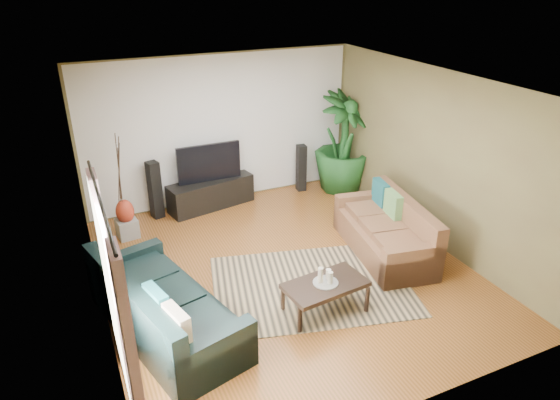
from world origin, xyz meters
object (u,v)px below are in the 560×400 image
pedestal (127,228)px  vase (125,212)px  tv_stand (211,193)px  potted_plant (343,143)px  side_table (121,281)px  coffee_table (325,297)px  speaker_left (155,190)px  sofa_right (384,228)px  speaker_right (301,168)px  television (209,163)px  sofa_left (165,301)px

pedestal → vase: bearing=0.0°
vase → tv_stand: bearing=18.5°
potted_plant → side_table: (-4.49, -1.88, -0.72)m
coffee_table → tv_stand: tv_stand is taller
speaker_left → side_table: bearing=-128.2°
sofa_right → pedestal: size_ratio=6.23×
coffee_table → speaker_right: (1.44, 3.54, 0.25)m
coffee_table → pedestal: bearing=116.9°
tv_stand → television: size_ratio=1.36×
sofa_left → speaker_left: 3.13m
tv_stand → side_table: 2.89m
television → sofa_right: bearing=-54.0°
potted_plant → side_table: potted_plant is taller
side_table → pedestal: bearing=78.6°
television → vase: (-1.58, -0.53, -0.40)m
potted_plant → side_table: size_ratio=3.96×
speaker_right → vase: bearing=-164.1°
pedestal → potted_plant: bearing=3.4°
vase → side_table: vase is taller
tv_stand → pedestal: 1.67m
coffee_table → potted_plant: potted_plant is taller
speaker_left → pedestal: 0.87m
vase → potted_plant: bearing=3.4°
tv_stand → pedestal: (-1.58, -0.53, -0.10)m
pedestal → television: bearing=18.5°
sofa_right → vase: bearing=-111.4°
tv_stand → speaker_right: speaker_right is taller
sofa_right → pedestal: (-3.51, 2.12, -0.27)m
television → speaker_right: bearing=0.0°
tv_stand → sofa_right: bearing=-65.4°
tv_stand → pedestal: tv_stand is taller
tv_stand → speaker_left: size_ratio=1.52×
sofa_right → side_table: (-3.83, 0.48, -0.18)m
sofa_right → potted_plant: (0.66, 2.36, 0.53)m
vase → television: bearing=18.5°
potted_plant → sofa_left: bearing=-145.7°
pedestal → side_table: side_table is taller
sofa_left → pedestal: 2.57m
potted_plant → side_table: 4.92m
sofa_left → speaker_left: bearing=-24.7°
sofa_left → side_table: sofa_left is taller
sofa_right → coffee_table: bearing=-49.7°
coffee_table → vase: bearing=116.9°
potted_plant → sofa_right: bearing=-105.5°
potted_plant → pedestal: bearing=-176.6°
sofa_right → television: bearing=-134.3°
speaker_right → side_table: speaker_right is taller
sofa_right → potted_plant: size_ratio=1.02×
sofa_left → tv_stand: bearing=-41.2°
speaker_right → side_table: 4.33m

